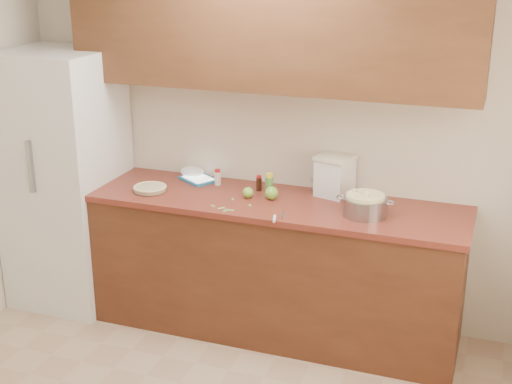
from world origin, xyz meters
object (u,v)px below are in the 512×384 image
(pie, at_px, (150,188))
(flour_canister, at_px, (335,175))
(colander, at_px, (365,205))
(tablet, at_px, (198,179))

(pie, bearing_deg, flour_canister, 16.22)
(colander, bearing_deg, flour_canister, 131.82)
(colander, xyz_separation_m, tablet, (-1.21, 0.27, -0.06))
(colander, bearing_deg, pie, -178.09)
(pie, xyz_separation_m, flour_canister, (1.16, 0.34, 0.12))
(colander, xyz_separation_m, flour_canister, (-0.26, 0.29, 0.07))
(flour_canister, relative_size, tablet, 0.87)
(flour_canister, bearing_deg, tablet, -178.83)
(pie, relative_size, flour_canister, 0.86)
(flour_canister, distance_m, tablet, 0.96)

